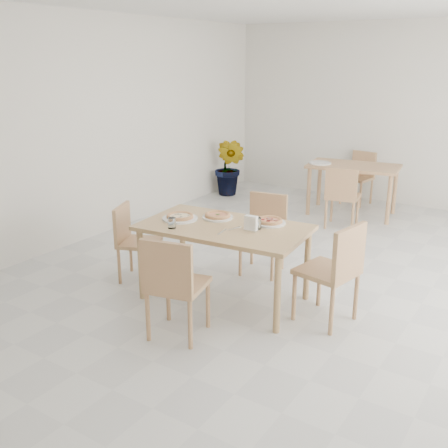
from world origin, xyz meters
The scene contains 21 objects.
main_table centered at (-0.53, -0.95, 0.67)m, with size 1.63×1.02×0.75m.
chair_south centered at (-0.45, -1.81, 0.52)m, with size 0.53×0.53×0.90m.
chair_north centered at (-0.56, -0.09, 0.49)m, with size 0.49×0.49×0.85m.
chair_west centered at (-1.61, -1.06, 0.46)m, with size 0.52×0.52×0.80m.
chair_east centered at (0.55, -0.83, 0.54)m, with size 0.53×0.53×0.92m.
plate_margherita centered at (-0.71, -0.78, 0.76)m, with size 0.30×0.30×0.02m, color white.
plate_mushroom centered at (-1.00, -1.02, 0.76)m, with size 0.34×0.34×0.02m, color white.
plate_pepperoni centered at (-0.20, -0.66, 0.76)m, with size 0.30×0.30×0.02m, color white.
pizza_margherita centered at (-0.71, -0.78, 0.78)m, with size 0.33×0.33×0.03m.
pizza_mushroom centered at (-1.00, -1.02, 0.78)m, with size 0.32×0.32×0.03m.
pizza_pepperoni centered at (-0.20, -0.66, 0.78)m, with size 0.31×0.31×0.03m.
tumbler_a centered at (-0.22, -0.86, 0.80)m, with size 0.08×0.08×0.11m, color white.
tumbler_b centered at (-0.89, -1.27, 0.80)m, with size 0.07×0.07×0.10m, color white.
napkin_holder centered at (-0.24, -0.95, 0.82)m, with size 0.13×0.07×0.14m.
fork_a centered at (-0.40, -0.97, 0.75)m, with size 0.01×0.16×0.01m, color silver.
fork_b centered at (-0.44, -1.12, 0.75)m, with size 0.01×0.18×0.01m, color silver.
second_table centered at (-0.53, 2.51, 0.65)m, with size 1.38×0.92×0.75m.
chair_back_s centered at (-0.40, 1.77, 0.50)m, with size 0.49×0.49×0.86m.
chair_back_n centered at (-0.66, 3.19, 0.48)m, with size 0.47×0.47×0.83m.
plate_empty centered at (-0.99, 2.33, 0.76)m, with size 0.33×0.33×0.02m, color white.
potted_plant centered at (-2.65, 2.45, 0.49)m, with size 0.53×0.43×0.97m, color #34661E.
Camera 1 is at (2.04, -4.85, 2.27)m, focal length 42.00 mm.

